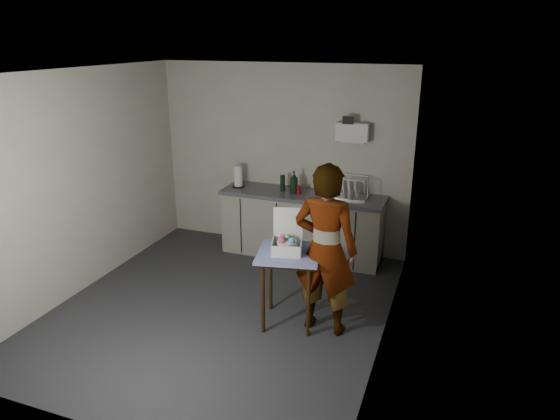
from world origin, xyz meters
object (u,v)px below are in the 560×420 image
(paper_towel, at_px, (238,177))
(soda_can, at_px, (299,190))
(side_table, at_px, (289,261))
(dark_bottle, at_px, (283,183))
(kitchen_counter, at_px, (302,227))
(soap_bottle, at_px, (294,182))
(dish_rack, at_px, (352,193))
(bakery_box, at_px, (287,243))
(standing_man, at_px, (325,250))

(paper_towel, bearing_deg, soda_can, -1.95)
(side_table, distance_m, paper_towel, 2.20)
(dark_bottle, distance_m, paper_towel, 0.65)
(kitchen_counter, bearing_deg, dark_bottle, 176.24)
(paper_towel, bearing_deg, soap_bottle, -0.47)
(kitchen_counter, xyz_separation_m, dark_bottle, (-0.30, 0.02, 0.59))
(side_table, height_order, dish_rack, dish_rack)
(dark_bottle, bearing_deg, kitchen_counter, -3.76)
(soda_can, relative_size, dish_rack, 0.28)
(kitchen_counter, bearing_deg, bakery_box, -77.62)
(soap_bottle, bearing_deg, dish_rack, 5.06)
(dark_bottle, bearing_deg, side_table, -68.12)
(kitchen_counter, xyz_separation_m, bakery_box, (0.37, -1.70, 0.49))
(side_table, distance_m, standing_man, 0.43)
(kitchen_counter, height_order, standing_man, standing_man)
(standing_man, relative_size, soda_can, 15.80)
(side_table, bearing_deg, paper_towel, 116.90)
(soap_bottle, height_order, paper_towel, paper_towel)
(soap_bottle, xyz_separation_m, dish_rack, (0.78, 0.07, -0.09))
(soap_bottle, bearing_deg, kitchen_counter, 9.47)
(soap_bottle, distance_m, bakery_box, 1.76)
(standing_man, distance_m, dark_bottle, 2.04)
(kitchen_counter, bearing_deg, dish_rack, 4.26)
(kitchen_counter, height_order, paper_towel, paper_towel)
(bakery_box, bearing_deg, kitchen_counter, 87.20)
(soap_bottle, relative_size, paper_towel, 1.00)
(kitchen_counter, bearing_deg, soda_can, -134.58)
(dish_rack, bearing_deg, side_table, -98.42)
(bakery_box, bearing_deg, soda_can, 88.93)
(soda_can, height_order, dish_rack, dish_rack)
(side_table, bearing_deg, kitchen_counter, 91.64)
(soap_bottle, xyz_separation_m, dark_bottle, (-0.18, 0.04, -0.04))
(side_table, height_order, soap_bottle, soap_bottle)
(soda_can, distance_m, bakery_box, 1.71)
(paper_towel, bearing_deg, standing_man, -44.29)
(soap_bottle, xyz_separation_m, bakery_box, (0.49, -1.68, -0.14))
(paper_towel, height_order, bakery_box, bakery_box)
(dish_rack, xyz_separation_m, bakery_box, (-0.29, -1.75, -0.06))
(bakery_box, bearing_deg, soap_bottle, 91.12)
(side_table, height_order, dark_bottle, dark_bottle)
(standing_man, distance_m, dish_rack, 1.76)
(side_table, bearing_deg, dark_bottle, 100.39)
(dark_bottle, bearing_deg, soap_bottle, -12.41)
(standing_man, distance_m, soap_bottle, 1.92)
(soda_can, bearing_deg, soap_bottle, 162.22)
(soap_bottle, bearing_deg, side_table, -73.00)
(soap_bottle, height_order, soda_can, soap_bottle)
(standing_man, xyz_separation_m, bakery_box, (-0.41, 0.00, 0.02))
(kitchen_counter, distance_m, soda_can, 0.54)
(kitchen_counter, distance_m, standing_man, 1.93)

